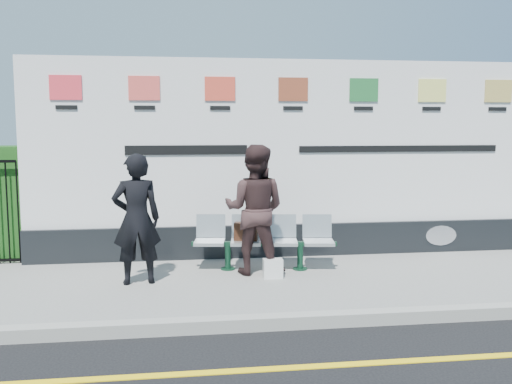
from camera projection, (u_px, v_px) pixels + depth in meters
ground at (320, 367)px, 5.08m from camera, size 80.00×80.00×0.00m
pavement at (274, 283)px, 7.54m from camera, size 14.00×3.00×0.12m
kerb at (297, 321)px, 6.06m from camera, size 14.00×0.18×0.14m
yellow_line at (320, 366)px, 5.08m from camera, size 14.00×0.10×0.01m
billboard at (291, 172)px, 8.77m from camera, size 8.00×0.30×3.00m
bench at (264, 255)px, 7.99m from camera, size 1.99×0.78×0.42m
woman_left at (136, 219)px, 7.22m from camera, size 0.66×0.49×1.67m
woman_right at (255, 210)px, 7.72m from camera, size 1.03×0.92×1.76m
handbag_brown at (246, 232)px, 7.95m from camera, size 0.34×0.22×0.25m
carrier_bag_white at (273, 268)px, 7.55m from camera, size 0.26×0.15×0.26m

